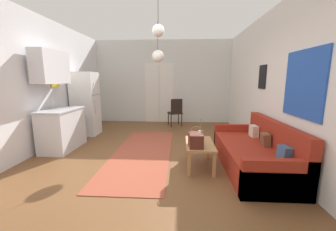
% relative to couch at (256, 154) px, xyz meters
% --- Properties ---
extents(ground_plane, '(5.33, 8.17, 0.10)m').
position_rel_couch_xyz_m(ground_plane, '(-1.95, 0.05, -0.31)').
color(ground_plane, brown).
extents(wall_back, '(4.93, 0.13, 2.89)m').
position_rel_couch_xyz_m(wall_back, '(-1.96, 3.89, 1.17)').
color(wall_back, silver).
rests_on(wall_back, ground_plane).
extents(wall_right, '(0.12, 7.77, 2.89)m').
position_rel_couch_xyz_m(wall_right, '(0.46, 0.05, 1.19)').
color(wall_right, white).
rests_on(wall_right, ground_plane).
extents(wall_left, '(0.12, 7.77, 2.89)m').
position_rel_couch_xyz_m(wall_left, '(-4.37, 0.05, 1.18)').
color(wall_left, silver).
rests_on(wall_left, ground_plane).
extents(area_rug, '(1.18, 3.34, 0.01)m').
position_rel_couch_xyz_m(area_rug, '(-2.12, 0.62, -0.26)').
color(area_rug, '#9E4733').
rests_on(area_rug, ground_plane).
extents(couch, '(0.93, 2.10, 0.83)m').
position_rel_couch_xyz_m(couch, '(0.00, 0.00, 0.00)').
color(couch, maroon).
rests_on(couch, ground_plane).
extents(coffee_table, '(0.48, 0.86, 0.44)m').
position_rel_couch_xyz_m(coffee_table, '(-0.99, -0.01, 0.12)').
color(coffee_table, '#B27F4C').
rests_on(coffee_table, ground_plane).
extents(bamboo_vase, '(0.08, 0.08, 0.41)m').
position_rel_couch_xyz_m(bamboo_vase, '(-0.96, 0.12, 0.28)').
color(bamboo_vase, beige).
rests_on(bamboo_vase, coffee_table).
extents(handbag, '(0.24, 0.33, 0.35)m').
position_rel_couch_xyz_m(handbag, '(-1.08, -0.22, 0.30)').
color(handbag, '#512319').
rests_on(handbag, coffee_table).
extents(refrigerator, '(0.65, 0.58, 1.73)m').
position_rel_couch_xyz_m(refrigerator, '(-3.95, 1.98, 0.61)').
color(refrigerator, white).
rests_on(refrigerator, ground_plane).
extents(kitchen_counter, '(0.60, 1.07, 2.14)m').
position_rel_couch_xyz_m(kitchen_counter, '(-3.98, 0.78, 0.56)').
color(kitchen_counter, silver).
rests_on(kitchen_counter, ground_plane).
extents(accent_chair, '(0.53, 0.51, 0.92)m').
position_rel_couch_xyz_m(accent_chair, '(-1.48, 3.12, 0.25)').
color(accent_chair, black).
rests_on(accent_chair, ground_plane).
extents(pendant_lamp_near, '(0.21, 0.21, 0.64)m').
position_rel_couch_xyz_m(pendant_lamp_near, '(-1.72, 0.16, 2.10)').
color(pendant_lamp_near, black).
extents(pendant_lamp_far, '(0.29, 0.29, 0.94)m').
position_rel_couch_xyz_m(pendant_lamp_far, '(-1.89, 1.64, 1.84)').
color(pendant_lamp_far, black).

